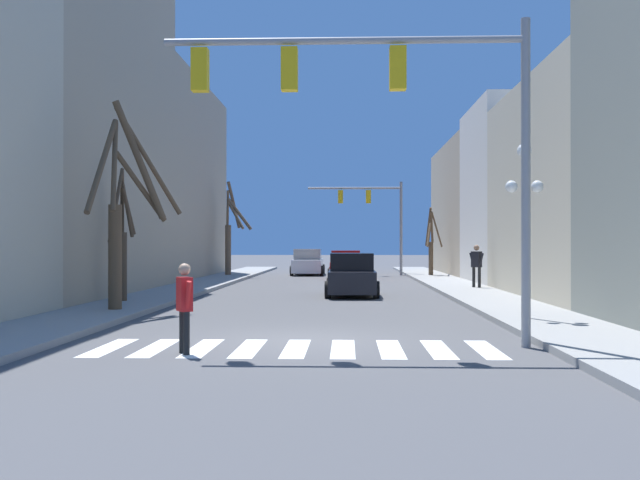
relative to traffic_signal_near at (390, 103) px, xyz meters
The scene contains 18 objects.
ground_plane 5.14m from the traffic_signal_near, 154.95° to the left, with size 240.00×240.00×0.00m, color #4C4C4F.
sidewalk_left 9.06m from the traffic_signal_near, behind, with size 2.49×90.00×0.15m.
sidewalk_right 6.27m from the traffic_signal_near, 11.62° to the left, with size 2.49×90.00×0.15m.
building_row_left 18.72m from the traffic_signal_near, 129.97° to the left, with size 6.00×40.78×13.90m.
building_row_right 19.41m from the traffic_signal_near, 64.50° to the left, with size 6.00×45.74×8.97m.
crosswalk_stripes 5.08m from the traffic_signal_near, behind, with size 7.65×2.60×0.01m.
traffic_signal_near is the anchor object (origin of this frame).
traffic_signal_far 33.27m from the traffic_signal_near, 88.46° to the left, with size 6.03×0.28×5.97m.
street_lamp_right_corner 5.85m from the traffic_signal_near, 50.25° to the left, with size 0.95×0.36×4.37m.
car_parked_right_near 33.94m from the traffic_signal_near, 95.71° to the left, with size 2.09×4.74×1.68m.
car_parked_right_far 14.75m from the traffic_signal_near, 92.61° to the left, with size 2.00×4.36×1.64m.
car_driving_toward_lane 28.80m from the traffic_signal_near, 91.81° to the left, with size 2.01×4.44×1.62m.
pedestrian_near_right_corner 5.44m from the traffic_signal_near, 163.99° to the right, with size 0.40×0.67×1.65m.
pedestrian_on_left_sidewalk 18.43m from the traffic_signal_near, 75.01° to the left, with size 0.57×0.66×1.81m.
street_tree_left_mid 31.22m from the traffic_signal_near, 104.52° to the left, with size 1.81×2.12×5.62m.
street_tree_right_far 12.90m from the traffic_signal_near, 130.33° to the left, with size 0.59×2.25×4.32m.
street_tree_left_far 30.62m from the traffic_signal_near, 82.12° to the left, with size 1.26×2.54×4.03m.
street_tree_right_near 9.76m from the traffic_signal_near, 138.49° to the left, with size 1.86×3.57×5.95m.
Camera 1 is at (0.97, -15.39, 2.00)m, focal length 42.00 mm.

